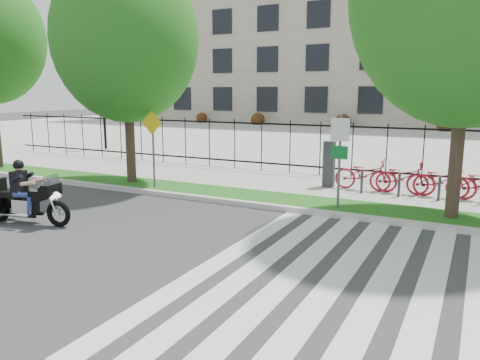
% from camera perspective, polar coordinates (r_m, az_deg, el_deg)
% --- Properties ---
extents(ground, '(120.00, 120.00, 0.00)m').
position_cam_1_polar(ground, '(10.44, -12.89, -7.56)').
color(ground, '#333335').
rests_on(ground, ground).
extents(curb, '(60.00, 0.20, 0.15)m').
position_cam_1_polar(curb, '(13.68, -1.78, -2.61)').
color(curb, '#B8B6AE').
rests_on(curb, ground).
extents(grass_verge, '(60.00, 1.50, 0.15)m').
position_cam_1_polar(grass_verge, '(14.41, -0.14, -1.92)').
color(grass_verge, '#1A5615').
rests_on(grass_verge, ground).
extents(sidewalk, '(60.00, 3.50, 0.15)m').
position_cam_1_polar(sidewalk, '(16.62, 3.84, -0.24)').
color(sidewalk, '#9D9B93').
rests_on(sidewalk, ground).
extents(plaza, '(80.00, 34.00, 0.10)m').
position_cam_1_polar(plaza, '(33.31, 16.04, 4.82)').
color(plaza, '#9D9B93').
rests_on(plaza, ground).
extents(crosswalk_stripes, '(5.70, 8.00, 0.01)m').
position_cam_1_polar(crosswalk_stripes, '(8.35, 14.03, -12.31)').
color(crosswalk_stripes, silver).
rests_on(crosswalk_stripes, ground).
extents(iron_fence, '(30.00, 0.06, 2.00)m').
position_cam_1_polar(iron_fence, '(18.05, 6.11, 4.05)').
color(iron_fence, black).
rests_on(iron_fence, sidewalk).
extents(office_building, '(60.00, 21.90, 20.15)m').
position_cam_1_polar(office_building, '(53.27, 21.12, 17.29)').
color(office_building, gray).
rests_on(office_building, ground).
extents(lamp_post_left, '(1.06, 0.70, 4.25)m').
position_cam_1_polar(lamp_post_left, '(26.89, -16.37, 10.24)').
color(lamp_post_left, black).
rests_on(lamp_post_left, ground).
extents(street_tree_1, '(4.82, 4.82, 7.58)m').
position_cam_1_polar(street_tree_1, '(16.51, -13.76, 16.42)').
color(street_tree_1, '#38251E').
rests_on(street_tree_1, grass_verge).
extents(sign_pole_regulatory, '(0.50, 0.09, 2.50)m').
position_cam_1_polar(sign_pole_regulatory, '(12.63, 12.05, 3.72)').
color(sign_pole_regulatory, '#59595B').
rests_on(sign_pole_regulatory, grass_verge).
extents(sign_pole_warning, '(0.78, 0.09, 2.49)m').
position_cam_1_polar(sign_pole_warning, '(15.42, -10.60, 5.01)').
color(sign_pole_warning, '#59595B').
rests_on(sign_pole_warning, grass_verge).
extents(motorcycle_rider, '(2.48, 0.94, 1.92)m').
position_cam_1_polar(motorcycle_rider, '(12.67, -24.64, -2.06)').
color(motorcycle_rider, black).
rests_on(motorcycle_rider, ground).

